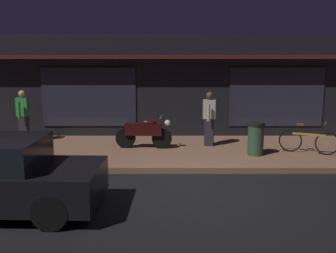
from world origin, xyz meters
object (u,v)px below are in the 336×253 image
Objects in this scene: bicycle_parked at (308,141)px; person_bystander at (209,118)px; person_photographer at (23,115)px; trash_bin at (256,138)px; motorcycle at (145,132)px.

bicycle_parked is 2.95m from person_bystander.
person_bystander reaches higher than bicycle_parked.
person_photographer reaches higher than bicycle_parked.
person_photographer is 7.29m from trash_bin.
motorcycle reaches higher than trash_bin.
trash_bin is (1.19, -1.17, -0.41)m from person_bystander.
motorcycle is 1.02× the size of person_photographer.
person_photographer is 5.91m from person_bystander.
person_bystander is at bearing 160.38° from bicycle_parked.
person_bystander is at bearing 9.61° from motorcycle.
person_photographer and person_bystander have the same top height.
person_bystander is 1.80× the size of trash_bin.
motorcycle is at bearing -12.15° from person_photographer.
motorcycle reaches higher than bicycle_parked.
person_bystander is (-2.74, 0.98, 0.52)m from bicycle_parked.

